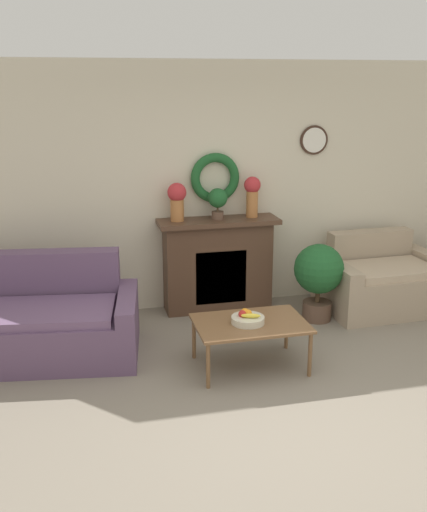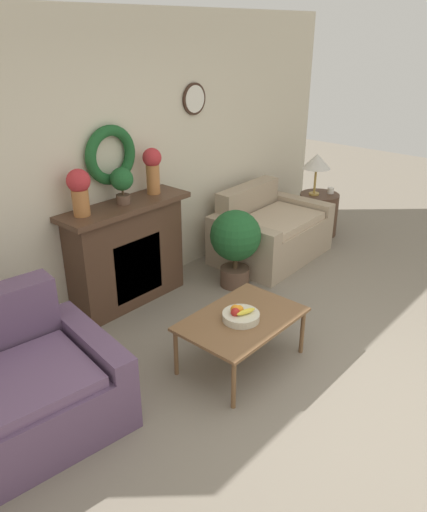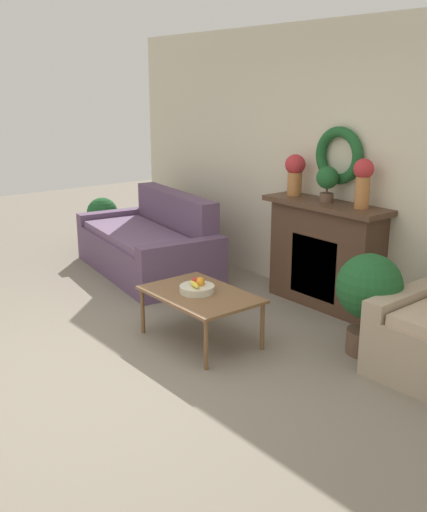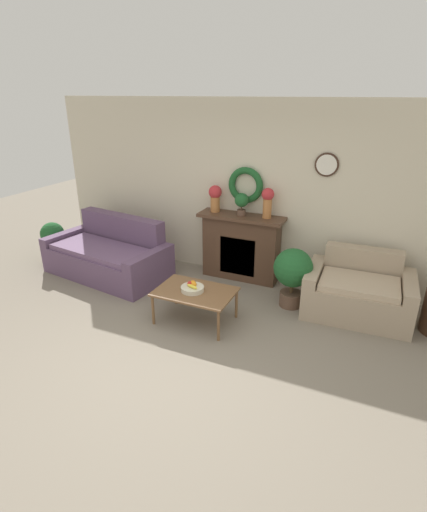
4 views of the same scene
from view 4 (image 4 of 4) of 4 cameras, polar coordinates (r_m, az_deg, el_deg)
ground_plane at (r=4.53m, az=-7.00°, el=-15.38°), size 16.00×16.00×0.00m
wall_back at (r=6.16m, az=5.31°, el=9.12°), size 6.80×0.16×2.70m
fireplace at (r=6.24m, az=3.96°, el=1.35°), size 1.32×0.41×1.04m
couch_left at (r=6.65m, az=-14.69°, el=0.06°), size 2.11×1.26×0.91m
loveseat_right at (r=5.63m, az=19.96°, el=-4.91°), size 1.37×0.96×0.82m
coffee_table at (r=5.08m, az=-2.65°, el=-5.37°), size 0.99×0.66×0.43m
fruit_bowl at (r=5.05m, az=-3.03°, el=-4.55°), size 0.29×0.29×0.12m
vase_on_mantel_left at (r=6.18m, az=0.25°, el=8.50°), size 0.20×0.20×0.41m
vase_on_mantel_right at (r=5.89m, az=7.74°, el=7.84°), size 0.18×0.18×0.45m
potted_plant_on_mantel at (r=6.00m, az=4.04°, el=7.74°), size 0.21×0.21×0.34m
potted_plant_floor_by_couch at (r=7.45m, az=-21.92°, el=2.24°), size 0.40×0.40×0.69m
potted_plant_floor_by_loveseat at (r=5.49m, az=11.27°, el=-2.19°), size 0.53×0.53×0.84m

